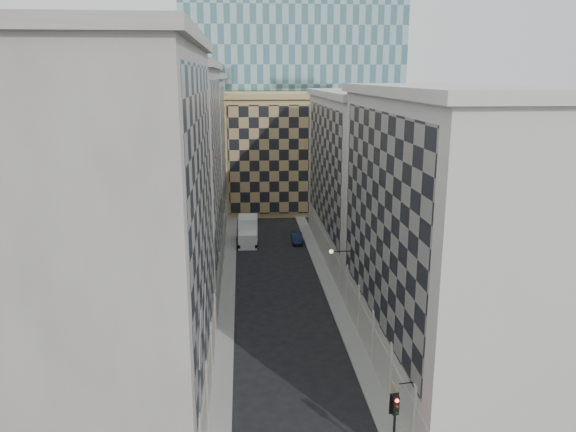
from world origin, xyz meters
TOP-DOWN VIEW (x-y plane):
  - sidewalk_west at (-5.25, 30.00)m, footprint 1.50×100.00m
  - sidewalk_east at (5.25, 30.00)m, footprint 1.50×100.00m
  - bldg_left_a at (-10.88, 11.00)m, footprint 10.80×22.80m
  - bldg_left_b at (-10.88, 33.00)m, footprint 10.80×22.80m
  - bldg_left_c at (-10.88, 55.00)m, footprint 10.80×22.80m
  - bldg_right_a at (10.88, 15.00)m, footprint 10.80×26.80m
  - bldg_right_b at (10.89, 42.00)m, footprint 10.80×28.80m
  - tan_block at (2.00, 67.90)m, footprint 16.80×14.80m
  - church_tower at (0.00, 82.00)m, footprint 7.20×7.20m
  - flagpoles_left at (-5.90, 6.00)m, footprint 0.10×6.33m
  - bracket_lamp at (4.38, 24.00)m, footprint 1.98×0.36m
  - traffic_light at (4.55, 3.56)m, footprint 0.55×0.50m
  - box_truck at (-2.96, 47.93)m, footprint 2.68×6.19m
  - dark_car at (3.45, 47.45)m, footprint 1.38×3.88m
  - shop_sign at (4.95, 5.14)m, footprint 1.23×0.78m

SIDE VIEW (x-z plane):
  - sidewalk_west at x=-5.25m, z-range 0.00..0.15m
  - sidewalk_east at x=5.25m, z-range 0.00..0.15m
  - dark_car at x=3.45m, z-range 0.00..1.27m
  - box_truck at x=-2.96m, z-range -0.22..3.14m
  - traffic_light at x=4.55m, z-range 1.09..5.46m
  - shop_sign at x=4.95m, z-range 3.40..4.27m
  - bracket_lamp at x=4.38m, z-range 6.02..6.38m
  - flagpoles_left at x=-5.90m, z-range 6.83..9.17m
  - tan_block at x=2.00m, z-range 0.04..18.84m
  - bldg_right_b at x=10.89m, z-range 0.00..19.70m
  - bldg_right_a at x=10.88m, z-range -0.03..20.67m
  - bldg_left_c at x=-10.88m, z-range -0.02..21.68m
  - bldg_left_b at x=-10.88m, z-range -0.03..22.67m
  - bldg_left_a at x=-10.88m, z-range -0.03..23.67m
  - church_tower at x=0.00m, z-range 1.20..52.70m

